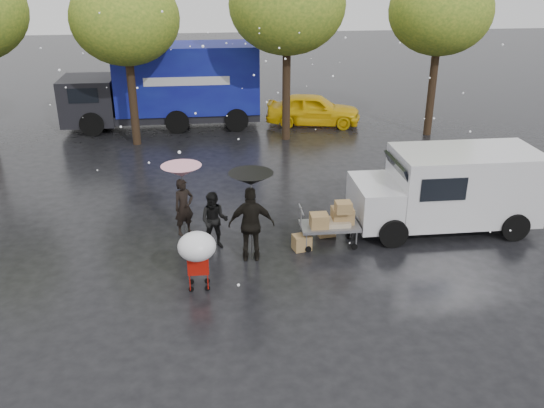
{
  "coord_description": "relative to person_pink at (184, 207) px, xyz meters",
  "views": [
    {
      "loc": [
        -0.61,
        -12.5,
        6.99
      ],
      "look_at": [
        0.91,
        1.0,
        1.06
      ],
      "focal_mm": 38.0,
      "sensor_mm": 36.0,
      "label": 1
    }
  ],
  "objects": [
    {
      "name": "tree_row",
      "position": [
        0.91,
        8.31,
        4.24
      ],
      "size": [
        21.6,
        4.4,
        7.12
      ],
      "color": "black",
      "rests_on": "ground"
    },
    {
      "name": "person_black",
      "position": [
        1.68,
        -1.63,
        0.17
      ],
      "size": [
        1.15,
        0.55,
        1.92
      ],
      "primitive_type": "imported",
      "rotation": [
        0.0,
        0.0,
        3.07
      ],
      "color": "black",
      "rests_on": "ground"
    },
    {
      "name": "box_ground_far",
      "position": [
        3.78,
        -0.52,
        -0.61
      ],
      "size": [
        0.5,
        0.41,
        0.35
      ],
      "primitive_type": "cube",
      "rotation": [
        0.0,
        0.0,
        0.14
      ],
      "color": "olive",
      "rests_on": "ground"
    },
    {
      "name": "vendor_cart",
      "position": [
        3.82,
        -1.1,
        -0.06
      ],
      "size": [
        1.52,
        0.8,
        1.27
      ],
      "color": "slate",
      "rests_on": "ground"
    },
    {
      "name": "person_middle",
      "position": [
        0.79,
        -0.87,
        -0.03
      ],
      "size": [
        0.83,
        0.71,
        1.51
      ],
      "primitive_type": "imported",
      "rotation": [
        0.0,
        0.0,
        -0.2
      ],
      "color": "black",
      "rests_on": "ground"
    },
    {
      "name": "person_pink",
      "position": [
        0.0,
        0.0,
        0.0
      ],
      "size": [
        0.68,
        0.62,
        1.57
      ],
      "primitive_type": "imported",
      "rotation": [
        0.0,
        0.0,
        0.55
      ],
      "color": "black",
      "rests_on": "ground"
    },
    {
      "name": "shopping_cart",
      "position": [
        0.38,
        -2.97,
        0.28
      ],
      "size": [
        0.84,
        0.84,
        1.46
      ],
      "color": "red",
      "rests_on": "ground"
    },
    {
      "name": "umbrella_pink",
      "position": [
        0.0,
        -0.0,
        1.02
      ],
      "size": [
        1.06,
        1.06,
        1.96
      ],
      "color": "#4C4C4C",
      "rests_on": "ground"
    },
    {
      "name": "box_ground_near",
      "position": [
        2.99,
        -1.25,
        -0.58
      ],
      "size": [
        0.51,
        0.44,
        0.4
      ],
      "primitive_type": "cube",
      "rotation": [
        0.0,
        0.0,
        0.23
      ],
      "color": "olive",
      "rests_on": "ground"
    },
    {
      "name": "umbrella_black",
      "position": [
        1.68,
        -1.63,
        1.36
      ],
      "size": [
        1.07,
        1.07,
        2.29
      ],
      "color": "#4C4C4C",
      "rests_on": "ground"
    },
    {
      "name": "ground",
      "position": [
        1.37,
        -1.69,
        -0.78
      ],
      "size": [
        90.0,
        90.0,
        0.0
      ],
      "primitive_type": "plane",
      "color": "black",
      "rests_on": "ground"
    },
    {
      "name": "white_van",
      "position": [
        7.17,
        -0.38,
        0.38
      ],
      "size": [
        4.91,
        2.18,
        2.2
      ],
      "color": "silver",
      "rests_on": "ground"
    },
    {
      "name": "blue_truck",
      "position": [
        -0.9,
        10.81,
        0.97
      ],
      "size": [
        8.3,
        2.6,
        3.5
      ],
      "color": "navy",
      "rests_on": "ground"
    },
    {
      "name": "yellow_taxi",
      "position": [
        5.35,
        10.28,
        -0.09
      ],
      "size": [
        4.34,
        2.44,
        1.39
      ],
      "primitive_type": "imported",
      "rotation": [
        0.0,
        0.0,
        1.37
      ],
      "color": "yellow",
      "rests_on": "ground"
    }
  ]
}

